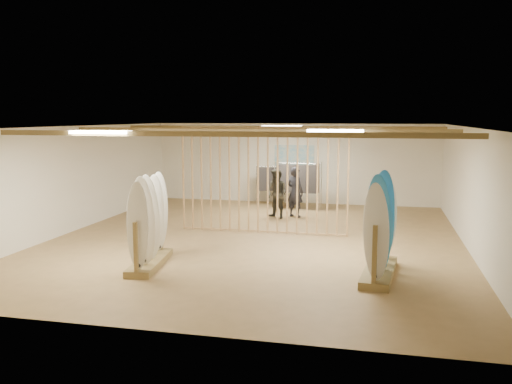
% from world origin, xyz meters
% --- Properties ---
extents(floor, '(12.00, 12.00, 0.00)m').
position_xyz_m(floor, '(0.00, 0.00, 0.00)').
color(floor, tan).
rests_on(floor, ground).
extents(ceiling, '(12.00, 12.00, 0.00)m').
position_xyz_m(ceiling, '(0.00, 0.00, 2.80)').
color(ceiling, gray).
rests_on(ceiling, ground).
extents(wall_back, '(12.00, 0.00, 12.00)m').
position_xyz_m(wall_back, '(0.00, 6.00, 1.40)').
color(wall_back, white).
rests_on(wall_back, ground).
extents(wall_front, '(12.00, 0.00, 12.00)m').
position_xyz_m(wall_front, '(0.00, -6.00, 1.40)').
color(wall_front, white).
rests_on(wall_front, ground).
extents(wall_left, '(0.00, 12.00, 12.00)m').
position_xyz_m(wall_left, '(-5.00, 0.00, 1.40)').
color(wall_left, white).
rests_on(wall_left, ground).
extents(wall_right, '(0.00, 12.00, 12.00)m').
position_xyz_m(wall_right, '(5.00, 0.00, 1.40)').
color(wall_right, white).
rests_on(wall_right, ground).
extents(ceiling_slats, '(9.50, 6.12, 0.10)m').
position_xyz_m(ceiling_slats, '(0.00, 0.00, 2.72)').
color(ceiling_slats, olive).
rests_on(ceiling_slats, ground).
extents(light_panels, '(1.20, 0.35, 0.06)m').
position_xyz_m(light_panels, '(0.00, 0.00, 2.74)').
color(light_panels, white).
rests_on(light_panels, ground).
extents(bamboo_partition, '(4.45, 0.05, 2.78)m').
position_xyz_m(bamboo_partition, '(0.00, 0.80, 1.40)').
color(bamboo_partition, tan).
rests_on(bamboo_partition, ground).
extents(poster, '(1.40, 0.03, 0.90)m').
position_xyz_m(poster, '(0.00, 5.98, 1.60)').
color(poster, '#3793C1').
rests_on(poster, ground).
extents(rack_left, '(0.77, 1.97, 1.82)m').
position_xyz_m(rack_left, '(-1.60, -2.82, 0.62)').
color(rack_left, olive).
rests_on(rack_left, floor).
extents(rack_right, '(0.73, 2.11, 1.97)m').
position_xyz_m(rack_right, '(3.02, -2.49, 0.67)').
color(rack_right, olive).
rests_on(rack_right, floor).
extents(clothing_rack_a, '(1.26, 0.59, 1.38)m').
position_xyz_m(clothing_rack_a, '(-0.57, 5.40, 0.90)').
color(clothing_rack_a, silver).
rests_on(clothing_rack_a, floor).
extents(clothing_rack_b, '(1.48, 0.44, 1.58)m').
position_xyz_m(clothing_rack_b, '(0.36, 4.57, 1.03)').
color(clothing_rack_b, silver).
rests_on(clothing_rack_b, floor).
extents(shopper_a, '(0.76, 0.66, 1.75)m').
position_xyz_m(shopper_a, '(0.46, 3.28, 0.87)').
color(shopper_a, black).
rests_on(shopper_a, floor).
extents(shopper_b, '(1.03, 0.97, 1.69)m').
position_xyz_m(shopper_b, '(-0.03, 2.94, 0.85)').
color(shopper_b, '#323026').
rests_on(shopper_b, floor).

